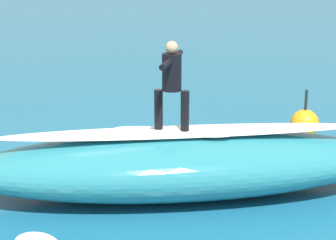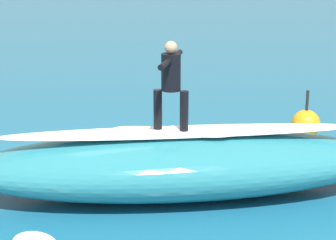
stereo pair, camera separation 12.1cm
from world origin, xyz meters
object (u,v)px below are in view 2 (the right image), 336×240
(surfboard_riding, at_px, (171,132))
(buoy_marker, at_px, (306,124))
(surfboard_paddling, at_px, (166,146))
(surfer_paddling, at_px, (168,141))
(surfer_riding, at_px, (171,79))

(surfboard_riding, relative_size, buoy_marker, 1.83)
(surfboard_riding, relative_size, surfboard_paddling, 0.97)
(surfboard_paddling, height_order, surfer_paddling, surfer_paddling)
(surfer_paddling, bearing_deg, surfboard_riding, 160.22)
(surfer_riding, distance_m, surfer_paddling, 3.49)
(surfer_paddling, height_order, buoy_marker, buoy_marker)
(surfer_paddling, distance_m, buoy_marker, 3.61)
(surfboard_paddling, xyz_separation_m, surfer_paddling, (0.01, 0.13, 0.16))
(surfboard_paddling, relative_size, buoy_marker, 1.89)
(surfer_riding, height_order, surfer_paddling, surfer_riding)
(surfer_riding, bearing_deg, surfboard_riding, -52.79)
(surfboard_riding, xyz_separation_m, buoy_marker, (-4.62, -1.91, -0.93))
(surfboard_paddling, relative_size, surfer_paddling, 1.36)
(buoy_marker, bearing_deg, surfer_paddling, -10.19)
(surfboard_riding, relative_size, surfer_paddling, 1.31)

